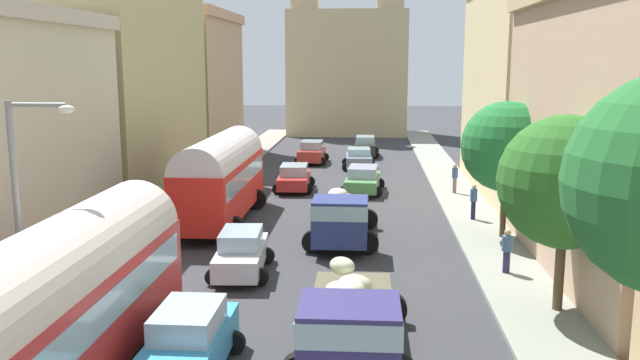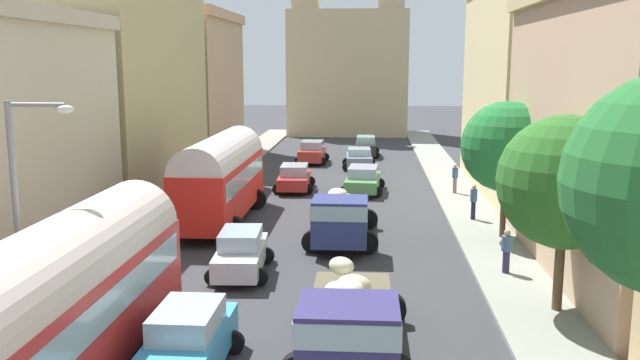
{
  "view_description": "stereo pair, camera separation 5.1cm",
  "coord_description": "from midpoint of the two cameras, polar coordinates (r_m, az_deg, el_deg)",
  "views": [
    {
      "loc": [
        2.29,
        -8.23,
        7.35
      ],
      "look_at": [
        0.0,
        22.31,
        1.84
      ],
      "focal_mm": 37.0,
      "sensor_mm": 36.0,
      "label": 1
    },
    {
      "loc": [
        2.34,
        -8.22,
        7.35
      ],
      "look_at": [
        0.0,
        22.31,
        1.84
      ],
      "focal_mm": 37.0,
      "sensor_mm": 36.0,
      "label": 2
    }
  ],
  "objects": [
    {
      "name": "building_right_2",
      "position": [
        39.05,
        17.87,
        7.97
      ],
      "size": [
        6.32,
        14.23,
        12.26
      ],
      "color": "beige",
      "rests_on": "ground"
    },
    {
      "name": "parked_bus_1",
      "position": [
        30.51,
        -8.63,
        0.47
      ],
      "size": [
        3.25,
        9.39,
        4.06
      ],
      "color": "red",
      "rests_on": "ground"
    },
    {
      "name": "building_left_1",
      "position": [
        26.35,
        -25.92,
        3.25
      ],
      "size": [
        5.31,
        10.27,
        9.21
      ],
      "color": "beige",
      "rests_on": "ground"
    },
    {
      "name": "roadside_tree_2",
      "position": [
        27.98,
        15.79,
        2.79
      ],
      "size": [
        3.72,
        3.72,
        5.8
      ],
      "color": "brown",
      "rests_on": "ground"
    },
    {
      "name": "ground_plane",
      "position": [
        36.06,
        0.52,
        -1.56
      ],
      "size": [
        154.0,
        154.0,
        0.0
      ],
      "primitive_type": "plane",
      "color": "#353539"
    },
    {
      "name": "sidewalk_left",
      "position": [
        37.22,
        -10.7,
        -1.26
      ],
      "size": [
        2.5,
        70.0,
        0.14
      ],
      "primitive_type": "cube",
      "color": "gray",
      "rests_on": "ground"
    },
    {
      "name": "car_5",
      "position": [
        38.08,
        -2.28,
        0.21
      ],
      "size": [
        2.38,
        4.04,
        1.5
      ],
      "color": "#B82D2B",
      "rests_on": "ground"
    },
    {
      "name": "cargo_truck_0",
      "position": [
        16.29,
        2.53,
        -12.18
      ],
      "size": [
        3.13,
        6.8,
        2.21
      ],
      "color": "navy",
      "rests_on": "ground"
    },
    {
      "name": "car_2",
      "position": [
        51.87,
        3.9,
        2.93
      ],
      "size": [
        2.18,
        4.0,
        1.6
      ],
      "color": "#2C2B28",
      "rests_on": "ground"
    },
    {
      "name": "distant_church",
      "position": [
        67.65,
        2.36,
        10.14
      ],
      "size": [
        11.88,
        7.04,
        21.62
      ],
      "color": "tan",
      "rests_on": "ground"
    },
    {
      "name": "cargo_truck_1",
      "position": [
        26.72,
        1.83,
        -3.19
      ],
      "size": [
        3.0,
        6.48,
        2.21
      ],
      "color": "navy",
      "rests_on": "ground"
    },
    {
      "name": "roadside_tree_1",
      "position": [
        20.06,
        20.39,
        -0.18
      ],
      "size": [
        3.86,
        3.86,
        5.9
      ],
      "color": "brown",
      "rests_on": "ground"
    },
    {
      "name": "car_1",
      "position": [
        45.75,
        3.34,
        1.88
      ],
      "size": [
        2.43,
        3.67,
        1.46
      ],
      "color": "slate",
      "rests_on": "ground"
    },
    {
      "name": "sidewalk_right",
      "position": [
        36.31,
        12.01,
        -1.59
      ],
      "size": [
        2.5,
        70.0,
        0.14
      ],
      "primitive_type": "cube",
      "color": "gray",
      "rests_on": "ground"
    },
    {
      "name": "streetlamp_near",
      "position": [
        18.06,
        -24.19,
        -1.92
      ],
      "size": [
        1.74,
        0.28,
        6.42
      ],
      "color": "gray",
      "rests_on": "ground"
    },
    {
      "name": "pedestrian_1",
      "position": [
        37.3,
        11.55,
        0.24
      ],
      "size": [
        0.4,
        0.4,
        1.79
      ],
      "color": "#7D6260",
      "rests_on": "ground"
    },
    {
      "name": "building_left_3",
      "position": [
        51.64,
        -10.77,
        8.06
      ],
      "size": [
        5.51,
        12.37,
        11.09
      ],
      "color": "tan",
      "rests_on": "ground"
    },
    {
      "name": "building_left_2",
      "position": [
        38.17,
        -16.15,
        7.74
      ],
      "size": [
        4.84,
        14.63,
        11.95
      ],
      "color": "tan",
      "rests_on": "ground"
    },
    {
      "name": "building_right_1",
      "position": [
        24.79,
        25.61,
        4.12
      ],
      "size": [
        6.18,
        14.23,
        10.23
      ],
      "color": "tan",
      "rests_on": "ground"
    },
    {
      "name": "pedestrian_2",
      "position": [
        31.24,
        13.09,
        -1.75
      ],
      "size": [
        0.42,
        0.42,
        1.78
      ],
      "color": "#1C1E3F",
      "rests_on": "ground"
    },
    {
      "name": "car_4",
      "position": [
        23.29,
        -6.88,
        -6.24
      ],
      "size": [
        2.27,
        4.01,
        1.59
      ],
      "color": "silver",
      "rests_on": "ground"
    },
    {
      "name": "car_0",
      "position": [
        37.53,
        3.68,
        0.06
      ],
      "size": [
        2.56,
        4.4,
        1.5
      ],
      "color": "#569352",
      "rests_on": "ground"
    },
    {
      "name": "car_3",
      "position": [
        16.28,
        -11.34,
        -13.59
      ],
      "size": [
        2.19,
        3.98,
        1.7
      ],
      "color": "#3695CA",
      "rests_on": "ground"
    },
    {
      "name": "car_6",
      "position": [
        48.29,
        -0.74,
        2.42
      ],
      "size": [
        2.38,
        3.88,
        1.64
      ],
      "color": "#BA362C",
      "rests_on": "ground"
    },
    {
      "name": "parked_bus_0",
      "position": [
        15.86,
        -21.34,
        -9.47
      ],
      "size": [
        3.31,
        9.87,
        3.99
      ],
      "color": "red",
      "rests_on": "ground"
    },
    {
      "name": "pedestrian_0",
      "position": [
        23.73,
        15.81,
        -5.81
      ],
      "size": [
        0.53,
        0.53,
        1.69
      ],
      "color": "#2F294F",
      "rests_on": "ground"
    }
  ]
}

